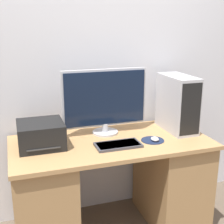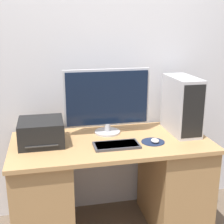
% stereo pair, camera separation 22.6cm
% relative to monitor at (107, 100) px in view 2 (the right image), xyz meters
% --- Properties ---
extents(wall_back, '(6.40, 0.05, 2.70)m').
position_rel_monitor_xyz_m(wall_back, '(-0.01, 0.23, 0.31)').
color(wall_back, silver).
rests_on(wall_back, ground_plane).
extents(desk, '(1.47, 0.70, 0.77)m').
position_rel_monitor_xyz_m(desk, '(-0.01, -0.18, -0.64)').
color(desk, tan).
rests_on(desk, ground_plane).
extents(monitor, '(0.67, 0.20, 0.51)m').
position_rel_monitor_xyz_m(monitor, '(0.00, 0.00, 0.00)').
color(monitor, '#B7B7BC').
rests_on(monitor, desk).
extents(keyboard, '(0.32, 0.17, 0.02)m').
position_rel_monitor_xyz_m(keyboard, '(0.01, -0.29, -0.26)').
color(keyboard, '#3D3D42').
rests_on(keyboard, desk).
extents(mousepad, '(0.17, 0.17, 0.00)m').
position_rel_monitor_xyz_m(mousepad, '(0.29, -0.27, -0.27)').
color(mousepad, '#19233D').
rests_on(mousepad, desk).
extents(mouse, '(0.06, 0.07, 0.03)m').
position_rel_monitor_xyz_m(mouse, '(0.30, -0.29, -0.25)').
color(mouse, silver).
rests_on(mouse, mousepad).
extents(computer_tower, '(0.19, 0.41, 0.45)m').
position_rel_monitor_xyz_m(computer_tower, '(0.58, -0.10, -0.05)').
color(computer_tower, '#B2B2B7').
rests_on(computer_tower, desk).
extents(printer, '(0.32, 0.32, 0.18)m').
position_rel_monitor_xyz_m(printer, '(-0.51, -0.12, -0.18)').
color(printer, black).
rests_on(printer, desk).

